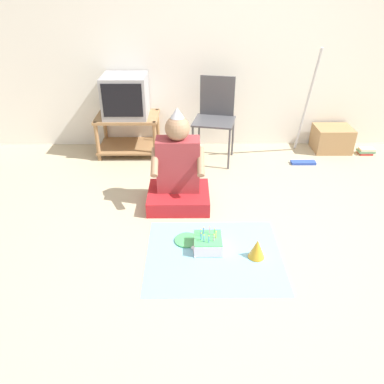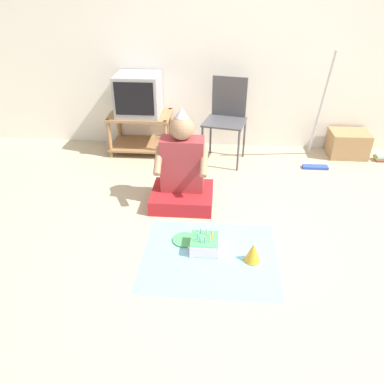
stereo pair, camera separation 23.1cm
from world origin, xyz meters
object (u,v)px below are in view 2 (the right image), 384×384
Objects in this scene: birthday_cake at (205,244)px; paper_plate at (185,240)px; tv at (139,94)px; folding_chair at (227,114)px; cardboard_box_stack at (348,144)px; dust_mop at (318,133)px; book_pile at (383,158)px; party_hat_blue at (253,252)px; person_seated at (182,174)px.

paper_plate is (-0.17, 0.10, -0.05)m from birthday_cake.
tv is 2.25× the size of birthday_cake.
cardboard_box_stack is (1.46, 0.20, -0.40)m from folding_chair.
folding_chair is 4.23× the size of birthday_cake.
folding_chair is at bearing -8.51° from tv.
tv is 1.04m from folding_chair.
dust_mop is 0.91m from book_pile.
party_hat_blue is (-1.64, -1.92, 0.05)m from book_pile.
tv is at bearing 117.64° from person_seated.
party_hat_blue reaches higher than paper_plate.
tv is 2.54m from cardboard_box_stack.
birthday_cake is 0.20m from paper_plate.
party_hat_blue is (-0.80, -1.77, -0.30)m from dust_mop.
folding_chair is at bearing 78.97° from paper_plate.
person_seated is at bearing 127.11° from party_hat_blue.
book_pile is at bearing 42.20° from birthday_cake.
book_pile is 2.71m from birthday_cake.
paper_plate is (-1.78, -1.84, -0.14)m from cardboard_box_stack.
dust_mop reaches higher than birthday_cake.
dust_mop reaches higher than tv.
dust_mop is (2.04, -0.23, -0.32)m from tv.
cardboard_box_stack is at bearing 45.94° from paper_plate.
book_pile is (2.87, -0.08, -0.66)m from tv.
cardboard_box_stack is 1.98× the size of birthday_cake.
cardboard_box_stack is 0.34× the size of dust_mop.
tv is 2.18m from birthday_cake.
dust_mop reaches higher than folding_chair.
book_pile is 2.52m from person_seated.
dust_mop is 1.71m from person_seated.
folding_chair is 1.75m from paper_plate.
person_seated is 4.20× the size of birthday_cake.
tv reaches higher than birthday_cake.
tv is 0.39× the size of dust_mop.
book_pile is at bearing 38.30° from paper_plate.
party_hat_blue is at bearing -114.47° from dust_mop.
birthday_cake is at bearing -65.42° from tv.
folding_chair is 1.13m from person_seated.
birthday_cake is (0.25, -0.71, -0.24)m from person_seated.
birthday_cake reaches higher than book_pile.
folding_chair reaches higher than book_pile.
cardboard_box_stack is at bearing 7.74° from folding_chair.
tv is 2.95m from book_pile.
tv reaches higher than cardboard_box_stack.
tv is at bearing 173.53° from dust_mop.
book_pile is 0.21× the size of person_seated.
tv is at bearing 111.35° from paper_plate.
paper_plate is at bearing 158.85° from party_hat_blue.
cardboard_box_stack reaches higher than book_pile.
folding_chair is 1.04m from dust_mop.
person_seated is 4.60× the size of paper_plate.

